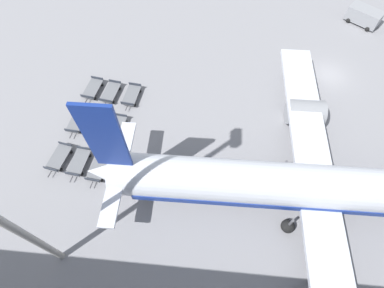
{
  "coord_description": "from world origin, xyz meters",
  "views": [
    {
      "loc": [
        27.54,
        -14.19,
        26.2
      ],
      "look_at": [
        12.09,
        -15.58,
        1.26
      ],
      "focal_mm": 28.0,
      "sensor_mm": 36.0,
      "label": 1
    }
  ],
  "objects_px": {
    "baggage_dolly_row_mid_a_col_c": "(79,162)",
    "baggage_dolly_row_mid_a_col_b": "(96,123)",
    "baggage_dolly_row_mid_b_col_a": "(132,95)",
    "baggage_dolly_row_mid_b_col_c": "(98,168)",
    "baggage_dolly_row_mid_a_col_a": "(111,92)",
    "airplane": "(331,188)",
    "service_van": "(364,16)",
    "baggage_dolly_row_mid_b_col_b": "(116,127)",
    "baggage_dolly_row_near_col_a": "(93,89)",
    "baggage_dolly_row_near_col_c": "(59,158)",
    "baggage_dolly_row_near_col_b": "(78,121)"
  },
  "relations": [
    {
      "from": "baggage_dolly_row_mid_a_col_c",
      "to": "baggage_dolly_row_mid_a_col_b",
      "type": "bearing_deg",
      "value": 174.97
    },
    {
      "from": "baggage_dolly_row_mid_a_col_b",
      "to": "baggage_dolly_row_mid_b_col_a",
      "type": "xyz_separation_m",
      "value": [
        -4.13,
        3.03,
        0.0
      ]
    },
    {
      "from": "baggage_dolly_row_mid_b_col_c",
      "to": "baggage_dolly_row_mid_a_col_a",
      "type": "bearing_deg",
      "value": -173.71
    },
    {
      "from": "airplane",
      "to": "service_van",
      "type": "bearing_deg",
      "value": 161.14
    },
    {
      "from": "service_van",
      "to": "baggage_dolly_row_mid_a_col_c",
      "type": "relative_size",
      "value": 1.25
    },
    {
      "from": "airplane",
      "to": "baggage_dolly_row_mid_b_col_a",
      "type": "xyz_separation_m",
      "value": [
        -10.66,
        -19.52,
        -2.44
      ]
    },
    {
      "from": "baggage_dolly_row_mid_b_col_c",
      "to": "baggage_dolly_row_mid_b_col_b",
      "type": "bearing_deg",
      "value": 172.05
    },
    {
      "from": "service_van",
      "to": "baggage_dolly_row_mid_b_col_b",
      "type": "bearing_deg",
      "value": -54.89
    },
    {
      "from": "service_van",
      "to": "baggage_dolly_row_near_col_a",
      "type": "bearing_deg",
      "value": -64.9
    },
    {
      "from": "baggage_dolly_row_near_col_c",
      "to": "baggage_dolly_row_mid_a_col_b",
      "type": "distance_m",
      "value": 5.1
    },
    {
      "from": "airplane",
      "to": "baggage_dolly_row_near_col_a",
      "type": "height_order",
      "value": "airplane"
    },
    {
      "from": "airplane",
      "to": "baggage_dolly_row_near_col_a",
      "type": "bearing_deg",
      "value": -114.95
    },
    {
      "from": "baggage_dolly_row_mid_a_col_c",
      "to": "baggage_dolly_row_mid_b_col_c",
      "type": "bearing_deg",
      "value": 78.66
    },
    {
      "from": "service_van",
      "to": "baggage_dolly_row_mid_a_col_a",
      "type": "xyz_separation_m",
      "value": [
        15.96,
        -31.13,
        -0.66
      ]
    },
    {
      "from": "baggage_dolly_row_near_col_b",
      "to": "baggage_dolly_row_mid_b_col_a",
      "type": "bearing_deg",
      "value": 128.86
    },
    {
      "from": "baggage_dolly_row_mid_a_col_c",
      "to": "baggage_dolly_row_near_col_a",
      "type": "bearing_deg",
      "value": -172.91
    },
    {
      "from": "baggage_dolly_row_mid_b_col_a",
      "to": "baggage_dolly_row_mid_b_col_b",
      "type": "bearing_deg",
      "value": -9.07
    },
    {
      "from": "baggage_dolly_row_near_col_b",
      "to": "baggage_dolly_row_mid_b_col_b",
      "type": "bearing_deg",
      "value": 84.17
    },
    {
      "from": "baggage_dolly_row_near_col_a",
      "to": "baggage_dolly_row_mid_a_col_b",
      "type": "height_order",
      "value": "same"
    },
    {
      "from": "baggage_dolly_row_mid_a_col_b",
      "to": "baggage_dolly_row_mid_a_col_c",
      "type": "height_order",
      "value": "same"
    },
    {
      "from": "baggage_dolly_row_mid_a_col_b",
      "to": "baggage_dolly_row_mid_a_col_c",
      "type": "xyz_separation_m",
      "value": [
        4.76,
        -0.42,
        0.0
      ]
    },
    {
      "from": "baggage_dolly_row_mid_b_col_b",
      "to": "baggage_dolly_row_mid_a_col_c",
      "type": "bearing_deg",
      "value": -31.87
    },
    {
      "from": "airplane",
      "to": "baggage_dolly_row_mid_b_col_c",
      "type": "bearing_deg",
      "value": -93.7
    },
    {
      "from": "airplane",
      "to": "baggage_dolly_row_mid_b_col_b",
      "type": "bearing_deg",
      "value": -106.95
    },
    {
      "from": "service_van",
      "to": "baggage_dolly_row_mid_a_col_b",
      "type": "height_order",
      "value": "service_van"
    },
    {
      "from": "service_van",
      "to": "baggage_dolly_row_near_col_c",
      "type": "height_order",
      "value": "service_van"
    },
    {
      "from": "baggage_dolly_row_near_col_c",
      "to": "baggage_dolly_row_mid_b_col_a",
      "type": "height_order",
      "value": "same"
    },
    {
      "from": "baggage_dolly_row_near_col_a",
      "to": "baggage_dolly_row_mid_b_col_b",
      "type": "xyz_separation_m",
      "value": [
        5.07,
        3.91,
        0.0
      ]
    },
    {
      "from": "baggage_dolly_row_mid_a_col_a",
      "to": "baggage_dolly_row_mid_b_col_b",
      "type": "bearing_deg",
      "value": 20.06
    },
    {
      "from": "baggage_dolly_row_mid_b_col_b",
      "to": "baggage_dolly_row_near_col_a",
      "type": "bearing_deg",
      "value": -142.33
    },
    {
      "from": "service_van",
      "to": "baggage_dolly_row_mid_b_col_a",
      "type": "bearing_deg",
      "value": -60.57
    },
    {
      "from": "service_van",
      "to": "baggage_dolly_row_mid_a_col_c",
      "type": "distance_m",
      "value": 40.78
    },
    {
      "from": "baggage_dolly_row_mid_b_col_b",
      "to": "baggage_dolly_row_mid_a_col_b",
      "type": "bearing_deg",
      "value": -98.82
    },
    {
      "from": "baggage_dolly_row_mid_a_col_c",
      "to": "baggage_dolly_row_mid_b_col_c",
      "type": "distance_m",
      "value": 2.1
    },
    {
      "from": "baggage_dolly_row_mid_b_col_a",
      "to": "baggage_dolly_row_mid_b_col_c",
      "type": "height_order",
      "value": "same"
    },
    {
      "from": "baggage_dolly_row_mid_b_col_a",
      "to": "baggage_dolly_row_mid_b_col_c",
      "type": "relative_size",
      "value": 1.0
    },
    {
      "from": "baggage_dolly_row_near_col_a",
      "to": "baggage_dolly_row_mid_a_col_a",
      "type": "distance_m",
      "value": 2.22
    },
    {
      "from": "baggage_dolly_row_near_col_a",
      "to": "baggage_dolly_row_mid_a_col_c",
      "type": "distance_m",
      "value": 9.54
    },
    {
      "from": "baggage_dolly_row_near_col_c",
      "to": "baggage_dolly_row_mid_a_col_c",
      "type": "height_order",
      "value": "same"
    },
    {
      "from": "service_van",
      "to": "baggage_dolly_row_near_col_b",
      "type": "xyz_separation_m",
      "value": [
        20.24,
        -33.72,
        -0.66
      ]
    },
    {
      "from": "baggage_dolly_row_near_col_c",
      "to": "baggage_dolly_row_mid_b_col_b",
      "type": "height_order",
      "value": "same"
    },
    {
      "from": "service_van",
      "to": "baggage_dolly_row_mid_b_col_a",
      "type": "distance_m",
      "value": 32.95
    },
    {
      "from": "baggage_dolly_row_mid_a_col_a",
      "to": "baggage_dolly_row_mid_a_col_c",
      "type": "height_order",
      "value": "same"
    },
    {
      "from": "airplane",
      "to": "baggage_dolly_row_mid_b_col_a",
      "type": "distance_m",
      "value": 22.38
    },
    {
      "from": "baggage_dolly_row_mid_b_col_a",
      "to": "baggage_dolly_row_mid_a_col_c",
      "type": "bearing_deg",
      "value": -21.22
    },
    {
      "from": "baggage_dolly_row_mid_b_col_c",
      "to": "baggage_dolly_row_near_col_a",
      "type": "bearing_deg",
      "value": -161.84
    },
    {
      "from": "baggage_dolly_row_near_col_c",
      "to": "baggage_dolly_row_mid_b_col_b",
      "type": "distance_m",
      "value": 6.32
    },
    {
      "from": "baggage_dolly_row_near_col_c",
      "to": "baggage_dolly_row_mid_b_col_a",
      "type": "relative_size",
      "value": 1.0
    },
    {
      "from": "baggage_dolly_row_near_col_a",
      "to": "baggage_dolly_row_mid_a_col_b",
      "type": "relative_size",
      "value": 1.0
    },
    {
      "from": "baggage_dolly_row_mid_b_col_a",
      "to": "airplane",
      "type": "bearing_deg",
      "value": 61.37
    }
  ]
}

